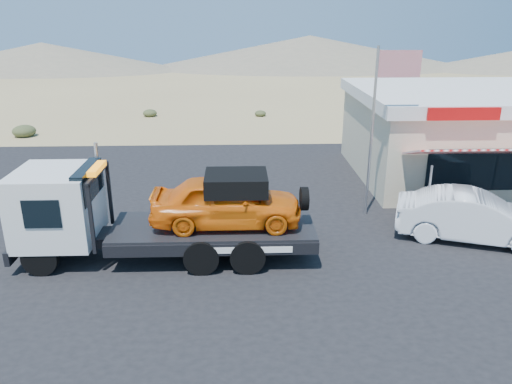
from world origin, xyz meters
TOP-DOWN VIEW (x-y plane):
  - ground at (0.00, 0.00)m, footprint 120.00×120.00m
  - asphalt_lot at (2.00, 3.00)m, footprint 32.00×24.00m
  - tow_truck at (-2.36, 1.34)m, footprint 8.65×2.57m
  - white_sedan at (7.61, 2.16)m, footprint 5.13×3.18m
  - jerky_store at (10.50, 8.97)m, footprint 10.40×9.97m
  - flagpole at (4.93, 4.50)m, footprint 1.55×0.10m
  - distant_hills at (-9.77, 55.14)m, footprint 126.00×48.00m

SIDE VIEW (x-z plane):
  - ground at x=0.00m, z-range 0.00..0.00m
  - asphalt_lot at x=2.00m, z-range 0.00..0.02m
  - white_sedan at x=7.61m, z-range 0.02..1.62m
  - tow_truck at x=-2.36m, z-range 0.11..3.00m
  - distant_hills at x=-9.77m, z-range -0.21..3.99m
  - jerky_store at x=10.50m, z-range 0.04..3.94m
  - flagpole at x=4.93m, z-range 0.76..6.76m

